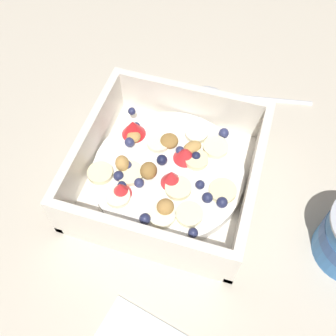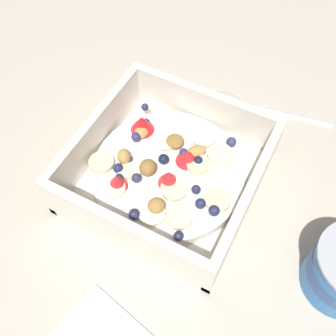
% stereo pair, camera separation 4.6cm
% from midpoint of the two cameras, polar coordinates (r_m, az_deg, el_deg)
% --- Properties ---
extents(ground_plane, '(2.40, 2.40, 0.00)m').
position_cam_midpoint_polar(ground_plane, '(0.49, 1.68, -1.63)').
color(ground_plane, beige).
extents(fruit_bowl, '(0.20, 0.20, 0.07)m').
position_cam_midpoint_polar(fruit_bowl, '(0.47, 2.69, -0.76)').
color(fruit_bowl, white).
rests_on(fruit_bowl, ground).
extents(spoon, '(0.05, 0.17, 0.01)m').
position_cam_midpoint_polar(spoon, '(0.57, 13.29, 9.02)').
color(spoon, silver).
rests_on(spoon, ground).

